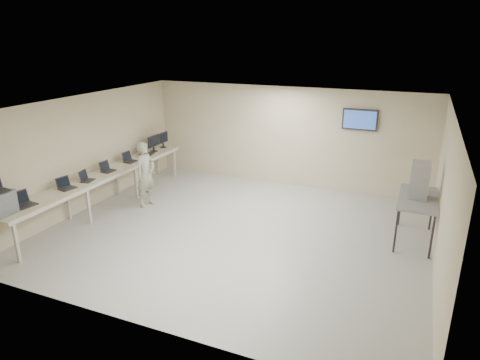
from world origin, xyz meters
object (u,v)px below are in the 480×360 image
at_px(workbench, 103,176).
at_px(equipment_box, 1,203).
at_px(side_table, 418,201).
at_px(soldier, 146,174).

relative_size(workbench, equipment_box, 13.18).
height_order(workbench, side_table, side_table).
height_order(workbench, soldier, soldier).
relative_size(workbench, soldier, 3.60).
xyz_separation_m(workbench, soldier, (0.88, 0.53, 0.01)).
bearing_deg(workbench, equipment_box, -91.31).
bearing_deg(soldier, workbench, 126.79).
bearing_deg(equipment_box, workbench, 87.54).
height_order(soldier, side_table, soldier).
xyz_separation_m(equipment_box, soldier, (0.95, 3.28, -0.29)).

